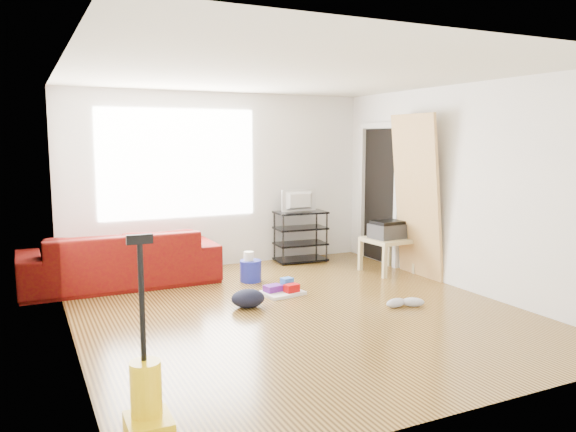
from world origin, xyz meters
name	(u,v)px	position (x,y,z in m)	size (l,w,h in m)	color
room	(297,194)	(0.07, 0.15, 1.25)	(4.51, 5.01, 2.51)	#3F2810
sofa	(122,285)	(-1.52, 1.95, 0.00)	(2.40, 0.94, 0.70)	#530208
tv_stand	(300,236)	(1.17, 2.22, 0.39)	(0.79, 0.49, 0.76)	black
tv	(301,201)	(1.17, 2.22, 0.92)	(0.56, 0.07, 0.32)	black
side_table	(388,243)	(1.95, 1.08, 0.40)	(0.62, 0.62, 0.48)	tan
printer	(388,230)	(1.95, 1.08, 0.60)	(0.49, 0.39, 0.24)	#2D2D2F
bucket	(251,281)	(0.03, 1.42, 0.00)	(0.28, 0.28, 0.28)	#1A2398
toilet_paper	(249,267)	(0.01, 1.43, 0.20)	(0.13, 0.13, 0.12)	silver
cleaning_tray	(282,290)	(0.15, 0.69, 0.05)	(0.52, 0.45, 0.17)	silver
backpack	(248,307)	(-0.42, 0.37, 0.00)	(0.37, 0.29, 0.20)	black
sneakers	(404,302)	(1.14, -0.37, 0.05)	(0.45, 0.23, 0.10)	#B6B8C6
vacuum	(147,406)	(-2.00, -1.96, 0.24)	(0.27, 0.31, 1.28)	yellow
door_panel	(414,276)	(2.13, 0.71, 0.00)	(0.04, 0.87, 2.17)	tan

